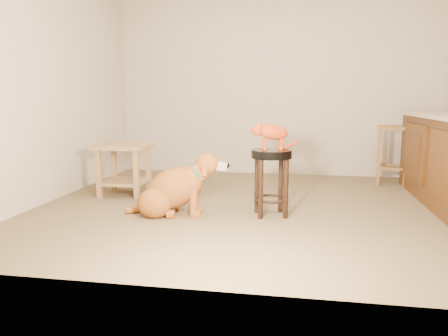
% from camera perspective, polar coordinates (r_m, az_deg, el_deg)
% --- Properties ---
extents(floor, '(4.50, 4.00, 0.01)m').
position_cam_1_polar(floor, '(4.47, 4.86, -5.09)').
color(floor, brown).
rests_on(floor, ground).
extents(room_shell, '(4.54, 4.04, 2.62)m').
position_cam_1_polar(room_shell, '(4.37, 5.17, 16.74)').
color(room_shell, '#BEB099').
rests_on(room_shell, ground).
extents(padded_stool, '(0.39, 0.39, 0.62)m').
position_cam_1_polar(padded_stool, '(4.08, 6.20, -0.14)').
color(padded_stool, black).
rests_on(padded_stool, ground).
extents(wood_stool, '(0.47, 0.47, 0.74)m').
position_cam_1_polar(wood_stool, '(5.96, 21.14, 1.71)').
color(wood_stool, brown).
rests_on(wood_stool, ground).
extents(side_table, '(0.57, 0.57, 0.58)m').
position_cam_1_polar(side_table, '(5.08, -12.89, 0.83)').
color(side_table, olive).
rests_on(side_table, ground).
extents(golden_retriever, '(1.00, 0.53, 0.64)m').
position_cam_1_polar(golden_retriever, '(4.15, -6.60, -2.88)').
color(golden_retriever, brown).
rests_on(golden_retriever, ground).
extents(tabby_kitten, '(0.43, 0.25, 0.29)m').
position_cam_1_polar(tabby_kitten, '(4.04, 6.13, 4.60)').
color(tabby_kitten, '#982F0F').
rests_on(tabby_kitten, padded_stool).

